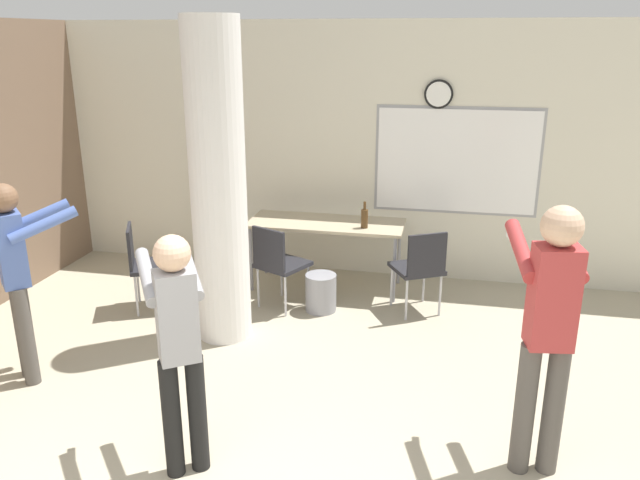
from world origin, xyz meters
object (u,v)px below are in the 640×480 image
at_px(person_playing_side, 548,321).
at_px(person_watching_back, 18,268).
at_px(chair_near_pillar, 146,260).
at_px(folding_table, 326,227).
at_px(person_playing_front, 178,337).
at_px(chair_table_left, 278,261).
at_px(bottle_on_table, 364,218).
at_px(chair_table_right, 420,265).

height_order(person_playing_side, person_watching_back, person_playing_side).
relative_size(chair_near_pillar, person_playing_side, 0.50).
distance_m(folding_table, person_playing_front, 3.17).
height_order(chair_near_pillar, person_playing_front, person_playing_front).
relative_size(folding_table, chair_table_left, 1.90).
relative_size(folding_table, person_playing_side, 0.95).
bearing_deg(person_watching_back, folding_table, 51.00).
distance_m(bottle_on_table, chair_table_right, 0.78).
height_order(chair_table_right, person_playing_front, person_playing_front).
bearing_deg(person_playing_side, person_watching_back, 175.43).
xyz_separation_m(chair_table_right, person_playing_side, (0.86, -2.19, 0.51)).
bearing_deg(chair_near_pillar, chair_table_left, 11.86).
bearing_deg(folding_table, chair_near_pillar, -150.47).
bearing_deg(folding_table, chair_table_right, -25.49).
bearing_deg(bottle_on_table, person_playing_side, -60.18).
relative_size(folding_table, chair_near_pillar, 1.90).
distance_m(chair_table_right, person_playing_side, 2.40).
distance_m(chair_table_right, chair_near_pillar, 2.71).
bearing_deg(person_watching_back, person_playing_front, -25.07).
relative_size(chair_table_right, person_playing_front, 0.55).
bearing_deg(person_playing_front, person_watching_back, 154.93).
distance_m(bottle_on_table, person_watching_back, 3.25).
relative_size(bottle_on_table, person_playing_front, 0.18).
height_order(folding_table, person_watching_back, person_watching_back).
height_order(bottle_on_table, chair_table_left, bottle_on_table).
relative_size(folding_table, person_watching_back, 1.03).
distance_m(folding_table, chair_near_pillar, 1.89).
bearing_deg(person_watching_back, chair_table_right, 32.48).
distance_m(chair_table_right, person_watching_back, 3.53).
bearing_deg(chair_near_pillar, person_playing_side, -26.39).
bearing_deg(bottle_on_table, person_playing_front, -102.77).
relative_size(chair_near_pillar, person_watching_back, 0.54).
relative_size(folding_table, chair_table_right, 1.90).
height_order(chair_table_right, person_playing_side, person_playing_side).
distance_m(bottle_on_table, person_playing_front, 3.10).
relative_size(bottle_on_table, chair_near_pillar, 0.32).
bearing_deg(chair_table_left, chair_near_pillar, -168.14).
bearing_deg(chair_near_pillar, folding_table, 29.53).
xyz_separation_m(folding_table, chair_near_pillar, (-1.64, -0.93, -0.18)).
distance_m(person_playing_side, person_watching_back, 3.83).
relative_size(person_playing_front, person_watching_back, 0.98).
relative_size(chair_near_pillar, chair_table_left, 1.00).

